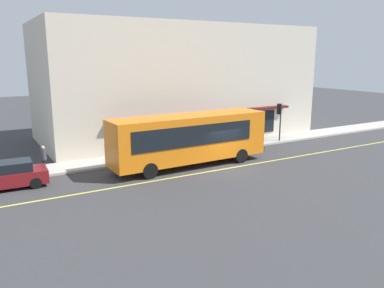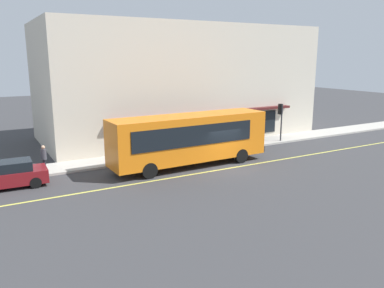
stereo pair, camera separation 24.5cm
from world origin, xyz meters
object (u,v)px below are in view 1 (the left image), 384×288
object	(u,v)px
traffic_light	(279,113)
car_maroon	(7,176)
pedestrian_by_curb	(44,157)
bus	(190,137)

from	to	relation	value
traffic_light	car_maroon	bearing A→B (deg)	-175.63
car_maroon	pedestrian_by_curb	distance (m)	2.75
bus	pedestrian_by_curb	world-z (taller)	bus
traffic_light	pedestrian_by_curb	xyz separation A→B (m)	(-19.47, -0.12, -1.33)
traffic_light	car_maroon	distance (m)	21.84
traffic_light	car_maroon	size ratio (longest dim) A/B	0.73
bus	pedestrian_by_curb	xyz separation A→B (m)	(-8.97, 2.71, -0.78)
car_maroon	bus	bearing A→B (deg)	-5.96
bus	traffic_light	size ratio (longest dim) A/B	3.50
car_maroon	pedestrian_by_curb	size ratio (longest dim) A/B	2.49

